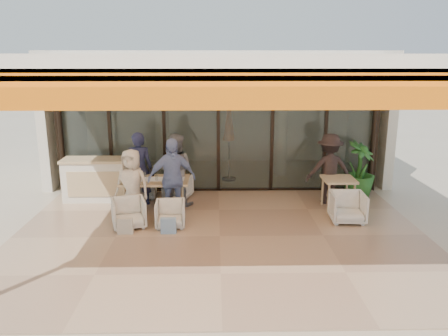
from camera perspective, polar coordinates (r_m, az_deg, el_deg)
The scene contains 21 objects.
ground at distance 8.50m, azimuth -0.56°, elevation -9.05°, with size 70.00×70.00×0.00m, color #C6B293.
terrace_floor at distance 8.50m, azimuth -0.56°, elevation -9.02°, with size 8.00×6.00×0.01m, color tan.
terrace_structure at distance 7.54m, azimuth -0.60°, elevation 13.40°, with size 8.00×6.00×3.40m.
glass_storefront at distance 10.95m, azimuth -0.75°, elevation 4.99°, with size 8.08×0.10×3.20m.
interior_block at distance 13.17m, azimuth -0.80°, elevation 9.32°, with size 9.05×3.62×3.52m.
host_counter at distance 10.83m, azimuth -15.56°, elevation -1.43°, with size 1.85×0.65×1.04m.
dining_table at distance 9.79m, azimuth -9.04°, elevation -1.78°, with size 1.50×0.90×0.93m.
chair_far_left at distance 10.86m, azimuth -10.46°, elevation -2.38°, with size 0.58×0.55×0.60m, color white.
chair_far_right at distance 10.75m, azimuth -6.04°, elevation -2.27°, with size 0.62×0.58×0.64m, color white.
chair_near_left at distance 9.07m, azimuth -12.35°, elevation -5.61°, with size 0.64×0.60×0.66m, color white.
chair_near_right at distance 8.96m, azimuth -7.03°, elevation -5.84°, with size 0.59×0.55×0.60m, color white.
diner_navy at distance 10.23m, azimuth -11.04°, elevation -0.13°, with size 0.63×0.41×1.73m, color #171B34.
diner_grey at distance 10.13m, azimuth -6.34°, elevation -0.24°, with size 0.82×0.64×1.69m, color #5C5C60.
diner_cream at distance 9.41m, azimuth -11.91°, elevation -2.13°, with size 0.74×0.48×1.52m, color beige.
diner_periwinkle at distance 9.25m, azimuth -6.83°, elevation -1.44°, with size 1.03×0.43×1.75m, color #6A7FB2.
tote_bag_cream at distance 8.76m, azimuth -12.79°, elevation -7.48°, with size 0.30×0.10×0.34m, color silver.
tote_bag_blue at distance 8.63m, azimuth -7.27°, elevation -7.57°, with size 0.30×0.10×0.34m, color #99BFD8.
side_table at distance 10.09m, azimuth 14.74°, elevation -1.89°, with size 0.70×0.70×0.74m.
side_chair at distance 9.49m, azimuth 15.84°, elevation -4.79°, with size 0.69×0.64×0.71m, color white.
standing_woman at distance 10.46m, azimuth 13.56°, elevation -0.14°, with size 1.08×0.62×1.67m, color black.
potted_palm at distance 11.12m, azimuth 17.26°, elevation -0.25°, with size 0.78×0.78×1.40m, color #1E5919.
Camera 1 is at (-0.08, -7.81, 3.36)m, focal length 35.00 mm.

